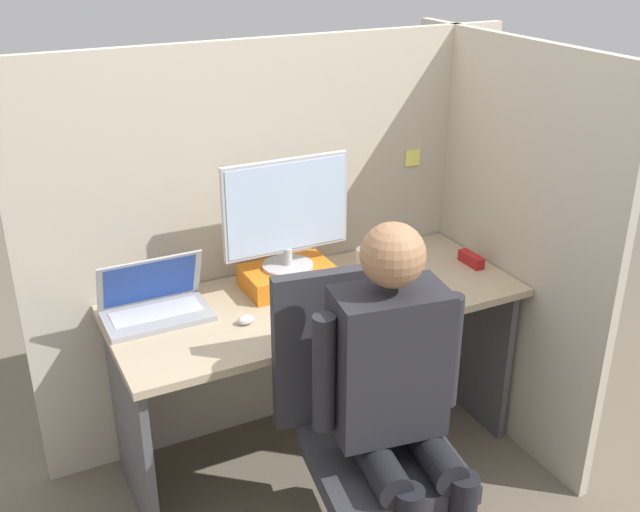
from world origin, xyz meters
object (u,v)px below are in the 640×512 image
(laptop, at_px, (155,305))
(coffee_mug, at_px, (365,260))
(office_chair, at_px, (364,424))
(paper_box, at_px, (288,277))
(stapler, at_px, (471,259))
(carrot_toy, at_px, (432,297))
(person, at_px, (398,392))
(monitor, at_px, (286,212))

(laptop, relative_size, coffee_mug, 3.98)
(office_chair, distance_m, coffee_mug, 0.79)
(paper_box, height_order, stapler, paper_box)
(carrot_toy, xyz_separation_m, office_chair, (-0.45, -0.29, -0.23))
(stapler, distance_m, coffee_mug, 0.45)
(stapler, distance_m, person, 1.01)
(laptop, xyz_separation_m, office_chair, (0.50, -0.66, -0.25))
(monitor, height_order, office_chair, monitor)
(monitor, bearing_deg, laptop, -179.24)
(office_chair, relative_size, coffee_mug, 10.88)
(carrot_toy, relative_size, person, 0.11)
(monitor, height_order, stapler, monitor)
(person, bearing_deg, laptop, 122.84)
(laptop, xyz_separation_m, coffee_mug, (0.87, -0.00, 0.00))
(paper_box, distance_m, stapler, 0.78)
(paper_box, xyz_separation_m, person, (-0.00, -0.81, -0.03))
(paper_box, bearing_deg, person, -90.32)
(laptop, bearing_deg, carrot_toy, -20.88)
(coffee_mug, bearing_deg, paper_box, 179.16)
(coffee_mug, bearing_deg, carrot_toy, -77.29)
(office_chair, bearing_deg, person, -81.32)
(carrot_toy, height_order, person, person)
(carrot_toy, relative_size, office_chair, 0.13)
(paper_box, bearing_deg, office_chair, -92.42)
(monitor, xyz_separation_m, carrot_toy, (0.42, -0.37, -0.29))
(monitor, relative_size, office_chair, 0.49)
(person, distance_m, coffee_mug, 0.88)
(laptop, relative_size, person, 0.30)
(laptop, relative_size, carrot_toy, 2.74)
(stapler, bearing_deg, person, -139.40)
(monitor, relative_size, stapler, 3.87)
(person, bearing_deg, office_chair, 98.68)
(laptop, distance_m, carrot_toy, 1.02)
(paper_box, height_order, laptop, laptop)
(person, bearing_deg, coffee_mug, 66.80)
(carrot_toy, bearing_deg, monitor, 138.89)
(monitor, xyz_separation_m, coffee_mug, (0.34, -0.01, -0.26))
(monitor, bearing_deg, person, -90.32)
(coffee_mug, bearing_deg, laptop, 179.94)
(paper_box, bearing_deg, coffee_mug, -0.84)
(carrot_toy, distance_m, office_chair, 0.59)
(carrot_toy, xyz_separation_m, person, (-0.43, -0.45, -0.01))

